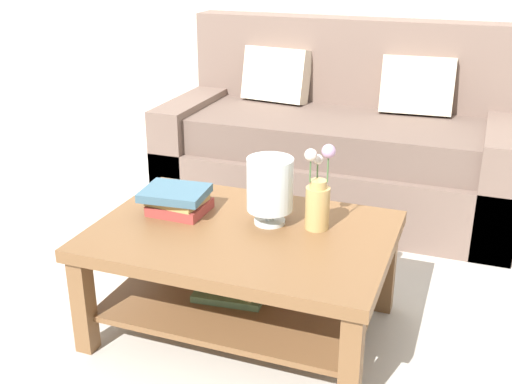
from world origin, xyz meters
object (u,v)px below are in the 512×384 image
Objects in this scene: glass_hurricane_vase at (270,186)px; flower_pitcher at (318,198)px; coffee_table at (242,258)px; couch at (340,145)px; book_stack_main at (177,200)px.

glass_hurricane_vase is 0.77× the size of flower_pitcher.
flower_pitcher is (0.27, 0.11, 0.25)m from coffee_table.
flower_pitcher is at bearing 5.61° from glass_hurricane_vase.
flower_pitcher is (0.22, -1.32, 0.21)m from couch.
coffee_table is 0.38m from flower_pitcher.
couch reaches higher than book_stack_main.
couch is 1.42m from book_stack_main.
coffee_table is at bearing -91.93° from couch.
flower_pitcher is at bearing 22.87° from coffee_table.
couch is at bearing 99.47° from flower_pitcher.
book_stack_main is (-0.36, -1.37, 0.14)m from couch.
coffee_table is 4.22× the size of book_stack_main.
flower_pitcher is (0.19, 0.02, -0.03)m from glass_hurricane_vase.
coffee_table is (-0.05, -1.43, -0.04)m from couch.
couch is 5.71× the size of flower_pitcher.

